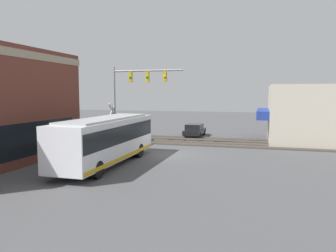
{
  "coord_description": "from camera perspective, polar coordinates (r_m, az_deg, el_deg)",
  "views": [
    {
      "loc": [
        -23.47,
        -6.9,
        4.64
      ],
      "look_at": [
        2.76,
        0.71,
        1.92
      ],
      "focal_mm": 35.0,
      "sensor_mm": 36.0,
      "label": 1
    }
  ],
  "objects": [
    {
      "name": "shop_building",
      "position": [
        35.12,
        24.01,
        2.04
      ],
      "size": [
        11.37,
        9.67,
        5.42
      ],
      "color": "beige",
      "rests_on": "ground"
    },
    {
      "name": "ground_plane",
      "position": [
        24.9,
        -0.2,
        -5.06
      ],
      "size": [
        120.0,
        120.0,
        0.0
      ],
      "primitive_type": "plane",
      "color": "#4C4C4F"
    },
    {
      "name": "parked_car_black",
      "position": [
        35.83,
        4.65,
        -0.76
      ],
      "size": [
        4.26,
        1.82,
        1.35
      ],
      "color": "black",
      "rests_on": "ground"
    },
    {
      "name": "rail_track_near",
      "position": [
        30.62,
        2.97,
        -2.99
      ],
      "size": [
        2.6,
        60.0,
        0.15
      ],
      "color": "#332D28",
      "rests_on": "ground"
    },
    {
      "name": "rail_track_far",
      "position": [
        33.71,
        4.22,
        -2.2
      ],
      "size": [
        2.6,
        60.0,
        0.15
      ],
      "color": "#332D28",
      "rests_on": "ground"
    },
    {
      "name": "crossing_signal",
      "position": [
        30.33,
        -9.65,
        1.17
      ],
      "size": [
        1.41,
        1.18,
        3.81
      ],
      "color": "gray",
      "rests_on": "ground"
    },
    {
      "name": "city_bus",
      "position": [
        21.59,
        -10.69,
        -2.22
      ],
      "size": [
        10.29,
        2.59,
        3.1
      ],
      "color": "silver",
      "rests_on": "ground"
    },
    {
      "name": "traffic_signal_gantry",
      "position": [
        29.76,
        -5.99,
        6.69
      ],
      "size": [
        0.42,
        6.57,
        7.05
      ],
      "color": "gray",
      "rests_on": "ground"
    }
  ]
}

